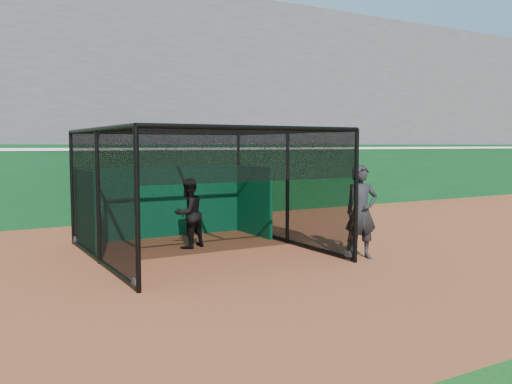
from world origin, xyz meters
TOP-DOWN VIEW (x-y plane):
  - ground at (0.00, 0.00)m, footprint 120.00×120.00m
  - outfield_wall at (0.00, 8.50)m, footprint 50.00×0.50m
  - grandstand at (0.00, 12.27)m, footprint 50.00×7.85m
  - batting_cage at (-0.28, 2.58)m, footprint 4.81×5.32m
  - batter at (-0.34, 3.24)m, footprint 1.00×0.90m
  - on_deck_player at (2.45, 0.21)m, footprint 0.84×0.65m

SIDE VIEW (x-z plane):
  - ground at x=0.00m, z-range 0.00..0.00m
  - batter at x=-0.34m, z-range 0.00..1.69m
  - on_deck_player at x=2.45m, z-range 0.00..2.06m
  - outfield_wall at x=0.00m, z-range 0.04..2.54m
  - batting_cage at x=-0.28m, z-range 0.00..2.80m
  - grandstand at x=0.00m, z-range 0.00..8.95m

